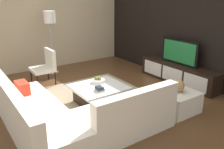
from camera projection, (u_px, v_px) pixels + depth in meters
name	position (u px, v px, depth m)	size (l,w,h in m)	color
ground_plane	(98.00, 106.00, 4.91)	(14.00, 14.00, 0.00)	brown
feature_wall_back	(190.00, 27.00, 5.92)	(6.40, 0.12, 2.80)	black
side_wall_left	(45.00, 21.00, 7.06)	(0.12, 5.20, 2.80)	#C6B28E
area_rug	(95.00, 104.00, 4.99)	(2.98, 2.64, 0.01)	tan
media_console	(178.00, 73.00, 6.13)	(2.23, 0.43, 0.50)	black
television	(180.00, 52.00, 5.95)	(1.08, 0.06, 0.61)	black
sectional_couch	(70.00, 116.00, 3.95)	(2.46, 2.41, 0.81)	silver
coffee_table	(99.00, 94.00, 4.98)	(0.95, 1.03, 0.38)	black
accent_chair_near	(46.00, 65.00, 6.01)	(0.56, 0.53, 0.87)	black
floor_lamp	(50.00, 21.00, 6.50)	(0.31, 0.31, 1.74)	#A5A5AA
ottoman	(177.00, 101.00, 4.66)	(0.70, 0.70, 0.40)	silver
fruit_bowl	(98.00, 80.00, 5.11)	(0.28, 0.28, 0.14)	silver
decorative_ball	(178.00, 86.00, 4.56)	(0.24, 0.24, 0.24)	#AD8451
book_stack	(100.00, 89.00, 4.67)	(0.21, 0.13, 0.08)	#CCB78C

